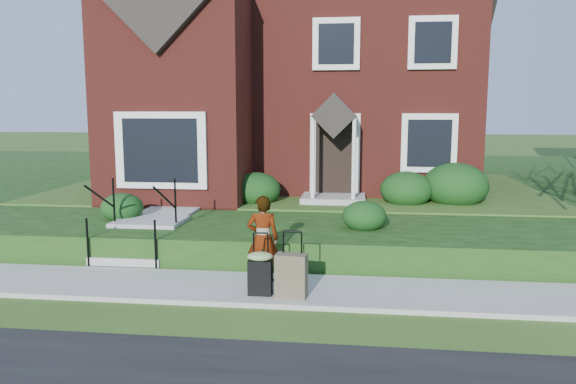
# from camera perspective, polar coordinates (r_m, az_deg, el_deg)

# --- Properties ---
(ground) EXTENTS (120.00, 120.00, 0.00)m
(ground) POSITION_cam_1_polar(r_m,az_deg,el_deg) (9.39, -4.22, -9.98)
(ground) COLOR #2D5119
(ground) RESTS_ON ground
(sidewalk) EXTENTS (60.00, 1.60, 0.08)m
(sidewalk) POSITION_cam_1_polar(r_m,az_deg,el_deg) (9.38, -4.23, -9.75)
(sidewalk) COLOR #9E9B93
(sidewalk) RESTS_ON ground
(terrace) EXTENTS (44.00, 20.00, 0.60)m
(terrace) POSITION_cam_1_polar(r_m,az_deg,el_deg) (19.95, 13.34, 0.53)
(terrace) COLOR black
(terrace) RESTS_ON ground
(walkway) EXTENTS (1.20, 6.00, 0.06)m
(walkway) POSITION_cam_1_polar(r_m,az_deg,el_deg) (14.57, -10.13, -0.92)
(walkway) COLOR #9E9B93
(walkway) RESTS_ON terrace
(main_house) EXTENTS (10.40, 10.20, 9.40)m
(main_house) POSITION_cam_1_polar(r_m,az_deg,el_deg) (18.60, 0.86, 15.53)
(main_house) COLOR maroon
(main_house) RESTS_ON terrace
(front_steps) EXTENTS (1.40, 2.02, 1.50)m
(front_steps) POSITION_cam_1_polar(r_m,az_deg,el_deg) (11.67, -14.63, -4.16)
(front_steps) COLOR #9E9B93
(front_steps) RESTS_ON ground
(foundation_shrubs) EXTENTS (9.82, 4.58, 1.15)m
(foundation_shrubs) POSITION_cam_1_polar(r_m,az_deg,el_deg) (13.94, 2.27, 0.74)
(foundation_shrubs) COLOR #113812
(foundation_shrubs) RESTS_ON terrace
(woman) EXTENTS (0.57, 0.41, 1.47)m
(woman) POSITION_cam_1_polar(r_m,az_deg,el_deg) (9.44, -2.57, -4.74)
(woman) COLOR #999999
(woman) RESTS_ON sidewalk
(suitcase_black) EXTENTS (0.41, 0.34, 0.99)m
(suitcase_black) POSITION_cam_1_polar(r_m,az_deg,el_deg) (8.84, -2.84, -8.01)
(suitcase_black) COLOR black
(suitcase_black) RESTS_ON sidewalk
(suitcase_olive) EXTENTS (0.50, 0.32, 1.03)m
(suitcase_olive) POSITION_cam_1_polar(r_m,az_deg,el_deg) (8.72, 0.34, -8.49)
(suitcase_olive) COLOR brown
(suitcase_olive) RESTS_ON sidewalk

